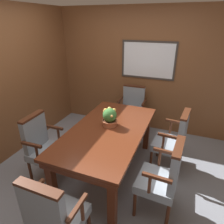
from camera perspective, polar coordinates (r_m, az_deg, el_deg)
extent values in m
plane|color=gray|center=(3.21, -5.50, -18.08)|extent=(14.00, 14.00, 0.00)
cube|color=brown|center=(4.25, 5.76, 11.66)|extent=(7.20, 0.06, 2.45)
cube|color=white|center=(4.09, 10.27, 14.35)|extent=(0.99, 0.01, 0.66)
cube|color=#38332D|center=(4.04, 10.65, 19.16)|extent=(1.06, 0.02, 0.04)
cube|color=#38332D|center=(4.16, 9.90, 9.67)|extent=(1.06, 0.02, 0.04)
cube|color=#38332D|center=(4.22, 3.20, 15.00)|extent=(0.04, 0.02, 0.66)
cube|color=#38332D|center=(4.02, 17.63, 13.43)|extent=(0.03, 0.02, 0.66)
cube|color=#562614|center=(2.70, -16.82, -18.86)|extent=(0.09, 0.09, 0.72)
cube|color=#562614|center=(2.39, 0.10, -24.61)|extent=(0.09, 0.09, 0.72)
cube|color=#562614|center=(3.87, -1.70, -3.26)|extent=(0.09, 0.09, 0.72)
cube|color=#562614|center=(3.67, 9.90, -5.38)|extent=(0.09, 0.09, 0.72)
cube|color=#562614|center=(2.91, -1.10, -6.35)|extent=(0.95, 1.83, 0.09)
cube|color=#562614|center=(2.87, -1.11, -5.20)|extent=(1.01, 1.89, 0.04)
cylinder|color=#472314|center=(4.08, 1.75, -4.48)|extent=(0.04, 0.04, 0.37)
cylinder|color=#472314|center=(3.99, 7.39, -5.45)|extent=(0.04, 0.04, 0.37)
cylinder|color=#472314|center=(4.41, 3.36, -2.19)|extent=(0.04, 0.04, 0.37)
cylinder|color=#472314|center=(4.32, 8.59, -3.02)|extent=(0.04, 0.04, 0.37)
cube|color=gray|center=(4.08, 5.40, -0.76)|extent=(0.48, 0.46, 0.11)
cube|color=gray|center=(4.13, 6.24, 3.99)|extent=(0.44, 0.09, 0.48)
cube|color=#472314|center=(4.05, 6.41, 7.40)|extent=(0.44, 0.10, 0.03)
cylinder|color=#472314|center=(4.05, 2.03, 1.75)|extent=(0.04, 0.04, 0.23)
cube|color=#472314|center=(4.06, 2.35, 3.60)|extent=(0.04, 0.31, 0.04)
cylinder|color=#472314|center=(3.94, 8.81, 0.76)|extent=(0.04, 0.04, 0.23)
cube|color=#472314|center=(3.95, 9.12, 2.67)|extent=(0.04, 0.31, 0.04)
cylinder|color=#472314|center=(2.62, -15.45, -25.80)|extent=(0.04, 0.04, 0.37)
cube|color=gray|center=(2.26, -14.75, -27.14)|extent=(0.48, 0.45, 0.11)
cube|color=gray|center=(1.95, -19.23, -25.20)|extent=(0.44, 0.08, 0.48)
cube|color=#472314|center=(1.76, -20.45, -19.72)|extent=(0.44, 0.09, 0.03)
cylinder|color=#472314|center=(2.04, -8.51, -26.12)|extent=(0.04, 0.04, 0.23)
cube|color=#472314|center=(1.92, -9.85, -25.30)|extent=(0.04, 0.31, 0.04)
cylinder|color=#472314|center=(2.27, -20.09, -21.28)|extent=(0.04, 0.04, 0.23)
cube|color=#472314|center=(2.15, -21.78, -20.16)|extent=(0.04, 0.31, 0.04)
cylinder|color=#472314|center=(3.58, 12.98, -9.72)|extent=(0.04, 0.04, 0.37)
cylinder|color=#472314|center=(3.26, 11.04, -13.47)|extent=(0.04, 0.04, 0.37)
cylinder|color=#472314|center=(3.54, 19.10, -11.04)|extent=(0.04, 0.04, 0.37)
cylinder|color=#472314|center=(3.21, 17.86, -15.02)|extent=(0.04, 0.04, 0.37)
cube|color=gray|center=(3.26, 15.73, -8.82)|extent=(0.49, 0.51, 0.11)
cube|color=gray|center=(3.09, 19.66, -4.90)|extent=(0.12, 0.44, 0.48)
cube|color=#472314|center=(2.98, 20.36, -0.57)|extent=(0.13, 0.44, 0.03)
cylinder|color=#472314|center=(3.38, 16.41, -4.18)|extent=(0.04, 0.04, 0.23)
cube|color=#472314|center=(3.32, 17.76, -2.66)|extent=(0.31, 0.06, 0.04)
cylinder|color=#472314|center=(2.96, 14.43, -8.32)|extent=(0.04, 0.04, 0.23)
cube|color=#472314|center=(2.89, 15.96, -6.67)|extent=(0.31, 0.06, 0.04)
cylinder|color=#472314|center=(3.02, -16.51, -17.73)|extent=(0.04, 0.04, 0.37)
cylinder|color=#472314|center=(3.27, -12.26, -13.40)|extent=(0.04, 0.04, 0.37)
cylinder|color=#472314|center=(3.23, -22.28, -15.52)|extent=(0.04, 0.04, 0.37)
cylinder|color=#472314|center=(3.47, -17.81, -11.70)|extent=(0.04, 0.04, 0.37)
cube|color=gray|center=(3.10, -17.78, -11.03)|extent=(0.46, 0.48, 0.11)
cube|color=gray|center=(3.05, -21.25, -5.56)|extent=(0.09, 0.44, 0.48)
cube|color=#472314|center=(2.93, -22.01, -1.20)|extent=(0.10, 0.44, 0.03)
cylinder|color=#472314|center=(2.83, -20.65, -10.94)|extent=(0.04, 0.04, 0.23)
cube|color=#472314|center=(2.81, -22.06, -8.65)|extent=(0.31, 0.04, 0.04)
cylinder|color=#472314|center=(3.15, -15.04, -6.31)|extent=(0.04, 0.04, 0.23)
cube|color=#472314|center=(3.13, -16.29, -4.23)|extent=(0.31, 0.04, 0.04)
cylinder|color=#472314|center=(2.91, 9.24, -18.89)|extent=(0.04, 0.04, 0.37)
cylinder|color=#472314|center=(2.63, 6.47, -24.67)|extent=(0.04, 0.04, 0.37)
cylinder|color=#472314|center=(2.87, 17.14, -20.56)|extent=(0.04, 0.04, 0.37)
cylinder|color=#472314|center=(2.59, 15.55, -26.73)|extent=(0.04, 0.04, 0.37)
cube|color=gray|center=(2.57, 12.62, -18.94)|extent=(0.47, 0.49, 0.11)
cube|color=gray|center=(2.36, 17.75, -14.59)|extent=(0.10, 0.44, 0.48)
cube|color=#472314|center=(2.21, 18.61, -9.38)|extent=(0.11, 0.44, 0.03)
cylinder|color=#472314|center=(2.65, 13.48, -12.63)|extent=(0.04, 0.04, 0.23)
cube|color=#472314|center=(2.57, 15.21, -10.87)|extent=(0.31, 0.05, 0.04)
cylinder|color=#472314|center=(2.28, 10.68, -19.62)|extent=(0.04, 0.04, 0.23)
cube|color=#472314|center=(2.19, 12.70, -17.84)|extent=(0.31, 0.05, 0.04)
cylinder|color=#B2603D|center=(2.93, -0.65, -3.07)|extent=(0.21, 0.21, 0.09)
cylinder|color=#B2603D|center=(2.92, -0.65, -2.50)|extent=(0.23, 0.23, 0.02)
sphere|color=#387033|center=(2.88, -0.66, -0.88)|extent=(0.20, 0.20, 0.20)
sphere|color=gold|center=(2.94, -1.90, -0.01)|extent=(0.05, 0.05, 0.05)
sphere|color=#E5A954|center=(2.79, -0.10, -1.20)|extent=(0.04, 0.04, 0.04)
sphere|color=gold|center=(2.88, 0.61, 0.55)|extent=(0.06, 0.06, 0.06)
sphere|color=#EAB052|center=(2.90, -2.14, 0.24)|extent=(0.05, 0.05, 0.05)
sphere|color=gold|center=(2.88, -1.91, 0.57)|extent=(0.05, 0.05, 0.05)
sphere|color=#DCBC56|center=(2.90, -0.74, 0.97)|extent=(0.06, 0.06, 0.06)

